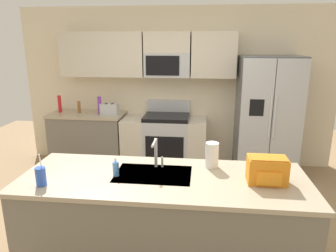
{
  "coord_description": "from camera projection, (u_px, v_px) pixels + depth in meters",
  "views": [
    {
      "loc": [
        0.44,
        -3.03,
        2.05
      ],
      "look_at": [
        0.04,
        0.6,
        1.05
      ],
      "focal_mm": 33.07,
      "sensor_mm": 36.0,
      "label": 1
    }
  ],
  "objects": [
    {
      "name": "island_counter",
      "position": [
        164.0,
        221.0,
        2.84
      ],
      "size": [
        2.53,
        0.93,
        0.9
      ],
      "color": "slate",
      "rests_on": "ground"
    },
    {
      "name": "paper_towel_roll",
      "position": [
        212.0,
        155.0,
        2.91
      ],
      "size": [
        0.12,
        0.12,
        0.24
      ],
      "primitive_type": "cylinder",
      "color": "white",
      "rests_on": "island_counter"
    },
    {
      "name": "refrigerator",
      "position": [
        267.0,
        117.0,
        4.76
      ],
      "size": [
        0.9,
        0.76,
        1.85
      ],
      "color": "#4C4F54",
      "rests_on": "ground"
    },
    {
      "name": "soap_dispenser",
      "position": [
        116.0,
        169.0,
        2.73
      ],
      "size": [
        0.06,
        0.06,
        0.17
      ],
      "color": "#4C8CD8",
      "rests_on": "island_counter"
    },
    {
      "name": "ground_plane",
      "position": [
        159.0,
        229.0,
        3.5
      ],
      "size": [
        9.0,
        9.0,
        0.0
      ],
      "primitive_type": "plane",
      "color": "#997A56",
      "rests_on": "ground"
    },
    {
      "name": "bottle_purple",
      "position": [
        100.0,
        105.0,
        5.04
      ],
      "size": [
        0.06,
        0.06,
        0.29
      ],
      "primitive_type": "cylinder",
      "color": "purple",
      "rests_on": "back_counter"
    },
    {
      "name": "range_oven",
      "position": [
        164.0,
        142.0,
        5.12
      ],
      "size": [
        1.36,
        0.61,
        1.1
      ],
      "color": "#B7BABF",
      "rests_on": "ground"
    },
    {
      "name": "sink_faucet",
      "position": [
        156.0,
        151.0,
        2.87
      ],
      "size": [
        0.08,
        0.21,
        0.28
      ],
      "color": "#B7BABF",
      "rests_on": "island_counter"
    },
    {
      "name": "back_counter",
      "position": [
        89.0,
        139.0,
        5.26
      ],
      "size": [
        1.22,
        0.63,
        0.9
      ],
      "color": "slate",
      "rests_on": "ground"
    },
    {
      "name": "drink_cup_blue",
      "position": [
        41.0,
        176.0,
        2.54
      ],
      "size": [
        0.08,
        0.08,
        0.28
      ],
      "color": "blue",
      "rests_on": "island_counter"
    },
    {
      "name": "pepper_mill",
      "position": [
        79.0,
        107.0,
        5.13
      ],
      "size": [
        0.05,
        0.05,
        0.2
      ],
      "primitive_type": "cylinder",
      "color": "brown",
      "rests_on": "back_counter"
    },
    {
      "name": "kitchen_wall_unit",
      "position": [
        167.0,
        78.0,
        5.12
      ],
      "size": [
        5.2,
        0.43,
        2.6
      ],
      "color": "beige",
      "rests_on": "ground"
    },
    {
      "name": "bottle_red",
      "position": [
        60.0,
        104.0,
        5.17
      ],
      "size": [
        0.06,
        0.06,
        0.28
      ],
      "primitive_type": "cylinder",
      "color": "red",
      "rests_on": "back_counter"
    },
    {
      "name": "toaster",
      "position": [
        109.0,
        109.0,
        5.02
      ],
      "size": [
        0.28,
        0.16,
        0.18
      ],
      "color": "#B7BABF",
      "rests_on": "back_counter"
    },
    {
      "name": "backpack",
      "position": [
        267.0,
        170.0,
        2.58
      ],
      "size": [
        0.32,
        0.22,
        0.23
      ],
      "color": "orange",
      "rests_on": "island_counter"
    }
  ]
}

